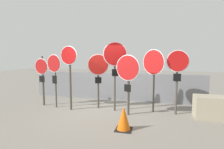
# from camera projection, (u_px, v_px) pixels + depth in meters

# --- Properties ---
(ground_plane) EXTENTS (40.00, 40.00, 0.00)m
(ground_plane) POSITION_uv_depth(u_px,v_px,m) (103.00, 110.00, 6.79)
(ground_plane) COLOR gray
(fence_back) EXTENTS (8.27, 0.12, 1.30)m
(fence_back) POSITION_uv_depth(u_px,v_px,m) (114.00, 86.00, 8.39)
(fence_back) COLOR slate
(fence_back) RESTS_ON ground
(stop_sign_0) EXTENTS (0.67, 0.17, 2.10)m
(stop_sign_0) POSITION_uv_depth(u_px,v_px,m) (42.00, 72.00, 7.34)
(stop_sign_0) COLOR #474238
(stop_sign_0) RESTS_ON ground
(stop_sign_1) EXTENTS (0.71, 0.20, 2.17)m
(stop_sign_1) POSITION_uv_depth(u_px,v_px,m) (54.00, 69.00, 7.00)
(stop_sign_1) COLOR #474238
(stop_sign_1) RESTS_ON ground
(stop_sign_2) EXTENTS (0.72, 0.17, 2.49)m
(stop_sign_2) POSITION_uv_depth(u_px,v_px,m) (69.00, 65.00, 6.67)
(stop_sign_2) COLOR #474238
(stop_sign_2) RESTS_ON ground
(stop_sign_3) EXTENTS (0.77, 0.37, 2.18)m
(stop_sign_3) POSITION_uv_depth(u_px,v_px,m) (98.00, 70.00, 6.91)
(stop_sign_3) COLOR #474238
(stop_sign_3) RESTS_ON ground
(stop_sign_4) EXTENTS (0.83, 0.41, 2.63)m
(stop_sign_4) POSITION_uv_depth(u_px,v_px,m) (115.00, 61.00, 6.53)
(stop_sign_4) COLOR #474238
(stop_sign_4) RESTS_ON ground
(stop_sign_5) EXTENTS (0.87, 0.32, 2.15)m
(stop_sign_5) POSITION_uv_depth(u_px,v_px,m) (128.00, 74.00, 6.10)
(stop_sign_5) COLOR #474238
(stop_sign_5) RESTS_ON ground
(stop_sign_6) EXTENTS (0.79, 0.55, 2.35)m
(stop_sign_6) POSITION_uv_depth(u_px,v_px,m) (153.00, 66.00, 6.41)
(stop_sign_6) COLOR #474238
(stop_sign_6) RESTS_ON ground
(stop_sign_7) EXTENTS (0.77, 0.14, 2.31)m
(stop_sign_7) POSITION_uv_depth(u_px,v_px,m) (177.00, 69.00, 6.12)
(stop_sign_7) COLOR #474238
(stop_sign_7) RESTS_ON ground
(traffic_cone_0) EXTENTS (0.46, 0.46, 0.68)m
(traffic_cone_0) POSITION_uv_depth(u_px,v_px,m) (124.00, 118.00, 4.95)
(traffic_cone_0) COLOR black
(traffic_cone_0) RESTS_ON ground
(storage_crate) EXTENTS (1.10, 0.69, 0.76)m
(storage_crate) POSITION_uv_depth(u_px,v_px,m) (212.00, 107.00, 5.86)
(storage_crate) COLOR #9E937A
(storage_crate) RESTS_ON ground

